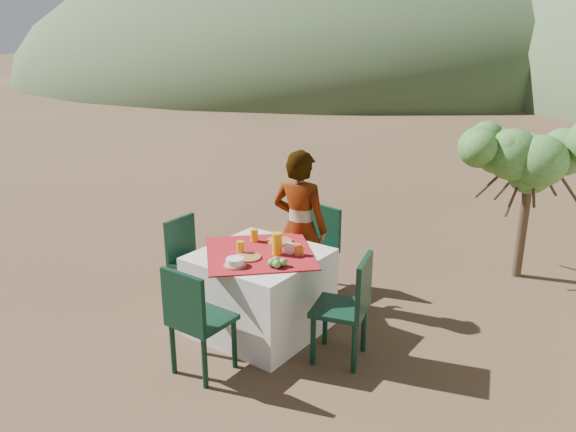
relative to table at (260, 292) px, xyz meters
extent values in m
plane|color=#3E2D1C|center=(0.71, -0.08, -0.38)|extent=(160.00, 160.00, 0.00)
cube|color=white|center=(0.00, 0.00, 0.00)|extent=(1.02, 1.02, 0.75)
cube|color=#AA181C|center=(0.00, 0.00, 0.38)|extent=(1.30, 1.30, 0.01)
cylinder|color=black|center=(-0.27, 0.84, -0.16)|extent=(0.04, 0.04, 0.44)
cylinder|color=black|center=(0.06, 0.78, -0.16)|extent=(0.04, 0.04, 0.44)
cylinder|color=black|center=(-0.22, 1.17, -0.16)|extent=(0.04, 0.04, 0.44)
cylinder|color=black|center=(0.11, 1.11, -0.16)|extent=(0.04, 0.04, 0.44)
cube|color=black|center=(-0.08, 0.98, 0.06)|extent=(0.47, 0.47, 0.04)
cube|color=black|center=(-0.05, 1.16, 0.30)|extent=(0.41, 0.10, 0.43)
cylinder|color=black|center=(0.22, -0.61, -0.15)|extent=(0.04, 0.04, 0.45)
cylinder|color=black|center=(-0.13, -0.61, -0.15)|extent=(0.04, 0.04, 0.45)
cylinder|color=black|center=(0.22, -0.95, -0.15)|extent=(0.04, 0.04, 0.45)
cylinder|color=black|center=(-0.12, -0.96, -0.15)|extent=(0.04, 0.04, 0.45)
cube|color=black|center=(0.05, -0.78, 0.07)|extent=(0.43, 0.43, 0.04)
cube|color=black|center=(0.05, -0.97, 0.32)|extent=(0.42, 0.04, 0.44)
cylinder|color=black|center=(-0.70, -0.10, -0.17)|extent=(0.04, 0.04, 0.43)
cylinder|color=black|center=(-0.72, 0.22, -0.17)|extent=(0.04, 0.04, 0.43)
cylinder|color=black|center=(-1.03, -0.12, -0.17)|extent=(0.04, 0.04, 0.43)
cylinder|color=black|center=(-1.04, 0.21, -0.17)|extent=(0.04, 0.04, 0.43)
cube|color=black|center=(-0.87, 0.05, 0.05)|extent=(0.42, 0.42, 0.04)
cube|color=black|center=(-1.05, 0.05, 0.28)|extent=(0.06, 0.40, 0.42)
cylinder|color=black|center=(0.62, 0.13, -0.15)|extent=(0.04, 0.04, 0.45)
cylinder|color=black|center=(0.71, -0.20, -0.15)|extent=(0.04, 0.04, 0.45)
cylinder|color=black|center=(0.95, 0.22, -0.15)|extent=(0.04, 0.04, 0.45)
cylinder|color=black|center=(1.04, -0.11, -0.15)|extent=(0.04, 0.04, 0.45)
cube|color=black|center=(0.83, 0.01, 0.07)|extent=(0.52, 0.52, 0.04)
cube|color=black|center=(1.01, 0.06, 0.32)|extent=(0.15, 0.42, 0.44)
imported|color=#8C6651|center=(-0.05, 0.69, 0.40)|extent=(0.62, 0.46, 1.57)
cylinder|color=#403120|center=(1.58, 2.65, 0.22)|extent=(0.10, 0.10, 1.21)
sphere|color=#2E5C22|center=(1.58, 2.65, 0.83)|extent=(0.52, 0.52, 0.52)
sphere|color=#2E5C22|center=(1.15, 2.73, 0.91)|extent=(0.45, 0.45, 0.45)
sphere|color=#2E5C22|center=(1.67, 3.12, 1.00)|extent=(0.47, 0.47, 0.47)
sphere|color=#2E5C22|center=(1.62, 2.21, 0.87)|extent=(0.41, 0.41, 0.41)
ellipsoid|color=#364E2B|center=(-17.29, 29.92, -0.38)|extent=(40.00, 40.00, 16.00)
cylinder|color=brown|center=(-0.02, 0.32, 0.39)|extent=(0.24, 0.24, 0.01)
cylinder|color=brown|center=(0.00, -0.16, 0.39)|extent=(0.23, 0.23, 0.01)
cylinder|color=orange|center=(-0.21, 0.19, 0.44)|extent=(0.07, 0.07, 0.12)
cylinder|color=orange|center=(-0.12, -0.11, 0.44)|extent=(0.07, 0.07, 0.11)
cylinder|color=orange|center=(0.15, 0.06, 0.48)|extent=(0.09, 0.09, 0.20)
cylinder|color=brown|center=(0.03, -0.36, 0.39)|extent=(0.19, 0.19, 0.01)
cylinder|color=white|center=(0.03, -0.36, 0.42)|extent=(0.15, 0.15, 0.06)
cylinder|color=orange|center=(0.31, 0.15, 0.43)|extent=(0.06, 0.06, 0.10)
cylinder|color=orange|center=(0.33, 0.17, 0.42)|extent=(0.05, 0.05, 0.08)
cube|color=white|center=(0.23, 0.13, 0.43)|extent=(0.08, 0.06, 0.10)
sphere|color=#559F39|center=(0.29, -0.14, 0.42)|extent=(0.07, 0.07, 0.07)
sphere|color=#559F39|center=(0.36, -0.13, 0.42)|extent=(0.07, 0.07, 0.07)
sphere|color=#559F39|center=(0.34, -0.19, 0.42)|extent=(0.07, 0.07, 0.07)
sphere|color=#559F39|center=(0.29, -0.19, 0.42)|extent=(0.07, 0.07, 0.07)
camera|label=1|loc=(2.91, -3.59, 2.21)|focal=35.00mm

